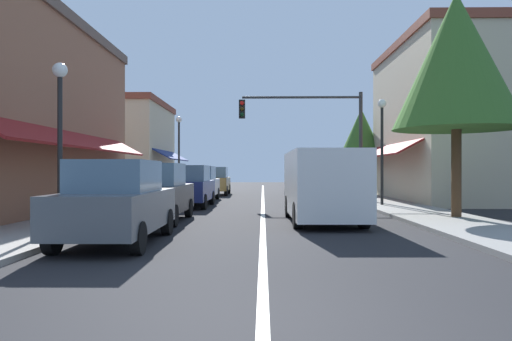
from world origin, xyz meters
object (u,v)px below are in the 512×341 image
Objects in this scene: parked_car_third_left at (189,186)px; street_lamp_right_mid at (382,134)px; traffic_signal_mast_arm at (316,125)px; tree_right_near at (456,61)px; van_in_lane at (322,184)px; parked_car_far_left at (199,184)px; tree_right_far at (361,134)px; street_lamp_left_far at (179,143)px; parked_car_second_left at (156,193)px; parked_car_distant_left at (215,181)px; street_lamp_left_near at (60,116)px; parked_car_nearest_left at (117,202)px.

street_lamp_right_mid is at bearing -0.40° from parked_car_third_left.
traffic_signal_mast_arm is 0.85× the size of tree_right_near.
parked_car_far_left is at bearing 116.14° from van_in_lane.
tree_right_far is at bearing 89.37° from tree_right_near.
street_lamp_left_far reaches higher than van_in_lane.
parked_car_far_left is 11.06m from van_in_lane.
parked_car_distant_left is at bearing 89.20° from parked_car_second_left.
street_lamp_left_near is (-1.70, -12.53, 2.00)m from parked_car_far_left.
street_lamp_left_near is at bearing -97.10° from parked_car_far_left.
street_lamp_left_far is (-0.09, 16.84, 0.36)m from street_lamp_left_near.
tree_right_far is at bearing 58.43° from street_lamp_left_near.
street_lamp_left_far is (-6.84, 14.14, 2.09)m from van_in_lane.
parked_car_far_left is (-0.02, 9.76, 0.00)m from parked_car_second_left.
parked_car_second_left and parked_car_far_left have the same top height.
parked_car_far_left is 5.83m from parked_car_distant_left.
parked_car_second_left is (-0.16, 4.28, 0.00)m from parked_car_nearest_left.
parked_car_nearest_left is 10.01m from parked_car_third_left.
tree_right_near is (1.01, -5.12, 1.87)m from street_lamp_right_mid.
van_in_lane is 0.73× the size of tree_right_near.
parked_car_nearest_left is 4.28m from parked_car_second_left.
tree_right_near is (3.39, -8.40, 1.19)m from traffic_signal_mast_arm.
street_lamp_left_far reaches higher than parked_car_far_left.
street_lamp_left_near reaches higher than parked_car_distant_left.
tree_right_far is at bearing 61.26° from traffic_signal_mast_arm.
tree_right_far is at bearing 58.45° from parked_car_second_left.
tree_right_far is (9.42, 15.36, 2.96)m from parked_car_second_left.
street_lamp_right_mid is 0.95× the size of street_lamp_left_far.
parked_car_second_left is at bearing -121.52° from tree_right_far.
parked_car_second_left is at bearing -90.71° from parked_car_third_left.
street_lamp_left_far reaches higher than parked_car_nearest_left.
tree_right_far is at bearing 31.33° from parked_car_far_left.
traffic_signal_mast_arm is (5.87, 8.87, 2.88)m from parked_car_second_left.
traffic_signal_mast_arm is 1.12× the size of tree_right_far.
parked_car_nearest_left is 14.04m from parked_car_far_left.
street_lamp_left_far is at bearing -143.63° from parked_car_distant_left.
street_lamp_left_far is (-10.06, 8.48, 0.15)m from street_lamp_right_mid.
parked_car_third_left is at bearing 89.75° from parked_car_nearest_left.
traffic_signal_mast_arm reaches higher than parked_car_nearest_left.
parked_car_far_left is 0.98× the size of street_lamp_left_near.
van_in_lane is (5.05, -9.83, 0.27)m from parked_car_far_left.
street_lamp_left_near is 0.59× the size of tree_right_near.
parked_car_far_left is (-0.15, 4.03, 0.00)m from parked_car_third_left.
parked_car_far_left is 1.00× the size of parked_car_distant_left.
parked_car_far_left is at bearing 82.27° from street_lamp_left_near.
tree_right_far is (9.21, -0.22, 2.96)m from parked_car_distant_left.
tree_right_near reaches higher than parked_car_nearest_left.
street_lamp_right_mid is at bearing 59.36° from van_in_lane.
street_lamp_right_mid is at bearing -54.04° from traffic_signal_mast_arm.
street_lamp_right_mid is (9.97, 8.36, 0.21)m from street_lamp_left_near.
parked_car_third_left is 1.00× the size of parked_car_far_left.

